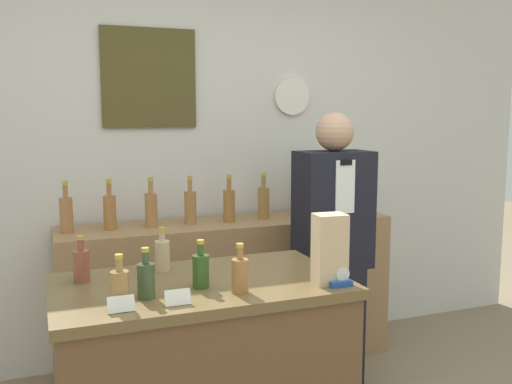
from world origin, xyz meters
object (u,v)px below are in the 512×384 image
Objects in this scene: potted_plant at (328,183)px; tape_dispenser at (340,280)px; shopkeeper at (332,257)px; paper_bag at (330,249)px.

potted_plant is 4.35× the size of tape_dispenser.
tape_dispenser is (-0.47, -0.91, 0.17)m from shopkeeper.
potted_plant is at bearing 63.29° from tape_dispenser.
potted_plant is (0.28, 0.58, 0.34)m from shopkeeper.
potted_plant reaches higher than paper_bag.
potted_plant is at bearing 64.24° from shopkeeper.
tape_dispenser is (-0.75, -1.48, -0.17)m from potted_plant.
paper_bag is at bearing -118.14° from potted_plant.
shopkeeper is 4.13× the size of potted_plant.
tape_dispenser is at bearing -117.31° from shopkeeper.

